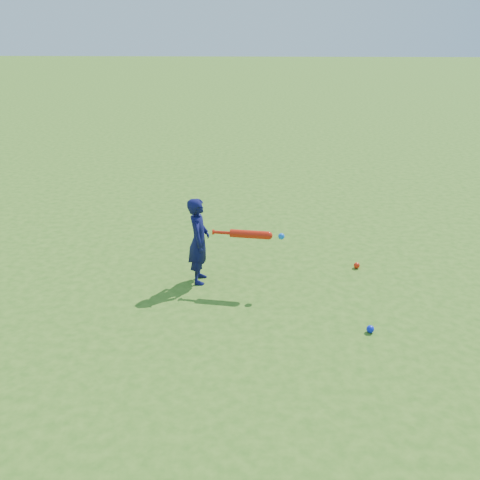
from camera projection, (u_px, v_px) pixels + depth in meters
The scene contains 5 objects.
ground at pixel (173, 279), 6.63m from camera, with size 80.00×80.00×0.00m, color #366818.
child at pixel (199, 241), 6.38m from camera, with size 0.39×0.25×1.06m, color #0D0F3F.
ground_ball_red at pixel (357, 265), 6.90m from camera, with size 0.08×0.08×0.08m, color red.
ground_ball_blue at pixel (370, 329), 5.49m from camera, with size 0.08×0.08×0.08m, color #0B1EC8.
bat_swing at pixel (253, 234), 6.18m from camera, with size 0.84×0.17×0.10m.
Camera 1 is at (1.05, -5.89, 3.01)m, focal length 40.00 mm.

